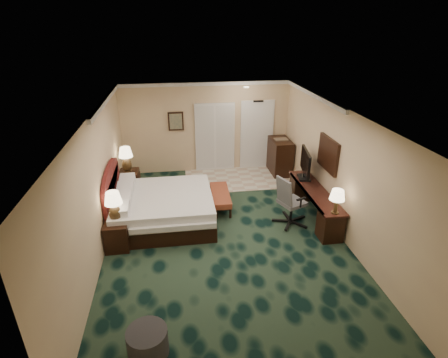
{
  "coord_description": "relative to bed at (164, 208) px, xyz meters",
  "views": [
    {
      "loc": [
        -0.94,
        -6.38,
        4.34
      ],
      "look_at": [
        0.08,
        0.6,
        1.09
      ],
      "focal_mm": 28.0,
      "sensor_mm": 36.0,
      "label": 1
    }
  ],
  "objects": [
    {
      "name": "bed_bench",
      "position": [
        1.37,
        0.48,
        -0.14
      ],
      "size": [
        0.48,
        1.27,
        0.43
      ],
      "primitive_type": "cube",
      "rotation": [
        0.0,
        0.0,
        -0.04
      ],
      "color": "brown",
      "rests_on": "ground"
    },
    {
      "name": "wall_left",
      "position": [
        -1.21,
        -0.77,
        1.0
      ],
      "size": [
        0.0,
        7.5,
        2.7
      ],
      "primitive_type": "cube",
      "color": "tan",
      "rests_on": "ground"
    },
    {
      "name": "closet_doors",
      "position": [
        1.54,
        2.94,
        0.7
      ],
      "size": [
        1.2,
        0.06,
        2.1
      ],
      "primitive_type": "cube",
      "color": "silver",
      "rests_on": "ground"
    },
    {
      "name": "floor",
      "position": [
        1.29,
        -0.77,
        -0.35
      ],
      "size": [
        5.0,
        7.5,
        0.0
      ],
      "primitive_type": "cube",
      "color": "black",
      "rests_on": "ground"
    },
    {
      "name": "tile_patch",
      "position": [
        2.19,
        2.13,
        -0.34
      ],
      "size": [
        3.2,
        1.7,
        0.01
      ],
      "primitive_type": "cube",
      "color": "beige",
      "rests_on": "ground"
    },
    {
      "name": "tv",
      "position": [
        3.48,
        0.43,
        0.71
      ],
      "size": [
        0.25,
        0.95,
        0.74
      ],
      "primitive_type": "cube",
      "rotation": [
        0.0,
        0.0,
        -0.18
      ],
      "color": "black",
      "rests_on": "desk"
    },
    {
      "name": "entry_door",
      "position": [
        2.84,
        2.95,
        0.7
      ],
      "size": [
        1.02,
        0.06,
        2.18
      ],
      "primitive_type": "cube",
      "color": "silver",
      "rests_on": "ground"
    },
    {
      "name": "wall_front",
      "position": [
        1.29,
        -4.52,
        1.0
      ],
      "size": [
        5.0,
        0.0,
        2.7
      ],
      "primitive_type": "cube",
      "color": "tan",
      "rests_on": "ground"
    },
    {
      "name": "headboard",
      "position": [
        -1.15,
        0.23,
        0.35
      ],
      "size": [
        0.12,
        2.0,
        1.4
      ],
      "primitive_type": null,
      "color": "#4D1B14",
      "rests_on": "ground"
    },
    {
      "name": "lamp_far",
      "position": [
        -0.96,
        1.66,
        0.62
      ],
      "size": [
        0.43,
        0.43,
        0.68
      ],
      "primitive_type": null,
      "rotation": [
        0.0,
        0.0,
        -0.22
      ],
      "color": "black",
      "rests_on": "nightstand_far"
    },
    {
      "name": "wall_art",
      "position": [
        0.39,
        2.94,
        1.25
      ],
      "size": [
        0.45,
        0.06,
        0.55
      ],
      "primitive_type": "cube",
      "color": "#4C5E55",
      "rests_on": "wall_back"
    },
    {
      "name": "wall_back",
      "position": [
        1.29,
        2.98,
        1.0
      ],
      "size": [
        5.0,
        0.0,
        2.7
      ],
      "primitive_type": "cube",
      "color": "tan",
      "rests_on": "ground"
    },
    {
      "name": "lamp_near",
      "position": [
        -0.93,
        -0.83,
        0.58
      ],
      "size": [
        0.39,
        0.39,
        0.66
      ],
      "primitive_type": null,
      "rotation": [
        0.0,
        0.0,
        0.12
      ],
      "color": "black",
      "rests_on": "nightstand_near"
    },
    {
      "name": "crown_molding",
      "position": [
        1.29,
        -0.77,
        2.3
      ],
      "size": [
        5.0,
        7.5,
        0.1
      ],
      "primitive_type": null,
      "color": "silver",
      "rests_on": "wall_back"
    },
    {
      "name": "desk_lamp",
      "position": [
        3.52,
        -1.31,
        0.61
      ],
      "size": [
        0.31,
        0.31,
        0.54
      ],
      "primitive_type": null,
      "rotation": [
        0.0,
        0.0,
        0.0
      ],
      "color": "black",
      "rests_on": "desk"
    },
    {
      "name": "ceiling",
      "position": [
        1.29,
        -0.77,
        2.35
      ],
      "size": [
        5.0,
        7.5,
        0.0
      ],
      "primitive_type": "cube",
      "color": "silver",
      "rests_on": "wall_back"
    },
    {
      "name": "wall_right",
      "position": [
        3.79,
        -0.77,
        1.0
      ],
      "size": [
        0.0,
        7.5,
        2.7
      ],
      "primitive_type": "cube",
      "color": "tan",
      "rests_on": "ground"
    },
    {
      "name": "desk",
      "position": [
        3.52,
        -0.26,
        -0.01
      ],
      "size": [
        0.51,
        2.39,
        0.69
      ],
      "primitive_type": "cube",
      "color": "black",
      "rests_on": "ground"
    },
    {
      "name": "minibar",
      "position": [
        3.47,
        2.43,
        0.18
      ],
      "size": [
        0.55,
        1.0,
        1.05
      ],
      "primitive_type": "cube",
      "color": "black",
      "rests_on": "ground"
    },
    {
      "name": "desk_chair",
      "position": [
        2.89,
        -0.47,
        0.24
      ],
      "size": [
        0.88,
        0.86,
        1.19
      ],
      "primitive_type": null,
      "rotation": [
        0.0,
        0.0,
        0.38
      ],
      "color": "#47474A",
      "rests_on": "ground"
    },
    {
      "name": "wall_mirror",
      "position": [
        3.75,
        -0.17,
        1.2
      ],
      "size": [
        0.05,
        0.95,
        0.75
      ],
      "primitive_type": "cube",
      "color": "white",
      "rests_on": "wall_right"
    },
    {
      "name": "bed",
      "position": [
        0.0,
        0.0,
        0.0
      ],
      "size": [
        2.21,
        2.05,
        0.7
      ],
      "primitive_type": "cube",
      "color": "silver",
      "rests_on": "ground"
    },
    {
      "name": "nightstand_near",
      "position": [
        -0.95,
        -0.88,
        -0.05
      ],
      "size": [
        0.48,
        0.54,
        0.59
      ],
      "primitive_type": "cube",
      "color": "black",
      "rests_on": "ground"
    },
    {
      "name": "nightstand_far",
      "position": [
        -0.93,
        1.67,
        -0.04
      ],
      "size": [
        0.5,
        0.57,
        0.63
      ],
      "primitive_type": "cube",
      "color": "black",
      "rests_on": "ground"
    },
    {
      "name": "ottoman",
      "position": [
        -0.2,
        -3.55,
        -0.14
      ],
      "size": [
        0.71,
        0.71,
        0.41
      ],
      "primitive_type": "cylinder",
      "rotation": [
        0.0,
        0.0,
        -0.27
      ],
      "color": "#2A2A2D",
      "rests_on": "ground"
    }
  ]
}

